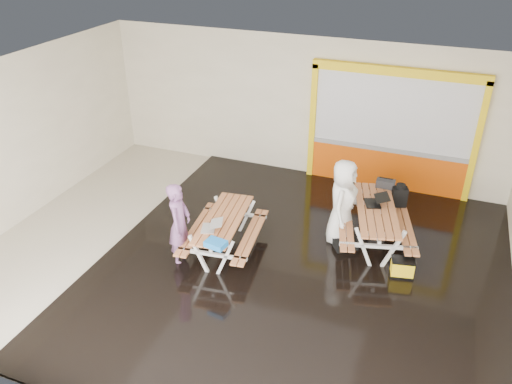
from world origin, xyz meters
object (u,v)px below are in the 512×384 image
at_px(person_left, 180,224).
at_px(laptop_left, 211,226).
at_px(picnic_table_right, 375,217).
at_px(blue_pouch, 216,244).
at_px(laptop_right, 376,201).
at_px(person_right, 343,202).
at_px(backpack, 400,196).
at_px(picnic_table_left, 224,226).
at_px(dark_case, 345,244).
at_px(toolbox, 386,184).
at_px(fluke_bag, 402,268).

bearing_deg(person_left, laptop_left, -88.59).
height_order(picnic_table_right, blue_pouch, blue_pouch).
bearing_deg(laptop_right, person_right, -157.29).
distance_m(laptop_left, backpack, 4.06).
xyz_separation_m(picnic_table_left, picnic_table_right, (2.71, 1.35, 0.04)).
bearing_deg(laptop_left, dark_case, 30.75).
relative_size(laptop_right, blue_pouch, 1.54).
height_order(person_right, dark_case, person_right).
bearing_deg(dark_case, backpack, 56.15).
distance_m(person_left, backpack, 4.60).
distance_m(toolbox, backpack, 0.38).
xyz_separation_m(laptop_left, blue_pouch, (0.32, -0.48, -0.00)).
xyz_separation_m(toolbox, backpack, (0.33, -0.12, -0.16)).
bearing_deg(backpack, person_left, -143.83).
bearing_deg(picnic_table_right, blue_pouch, -137.46).
bearing_deg(person_left, picnic_table_left, -60.56).
xyz_separation_m(person_left, fluke_bag, (4.06, 0.97, -0.60)).
relative_size(picnic_table_right, laptop_right, 4.30).
relative_size(person_right, backpack, 3.53).
xyz_separation_m(picnic_table_right, person_left, (-3.37, -1.89, 0.18)).
bearing_deg(laptop_left, backpack, 39.79).
height_order(picnic_table_left, laptop_right, laptop_right).
xyz_separation_m(picnic_table_left, dark_case, (2.23, 0.94, -0.47)).
distance_m(blue_pouch, toolbox, 4.04).
bearing_deg(picnic_table_left, fluke_bag, 7.21).
relative_size(picnic_table_right, backpack, 4.67).
bearing_deg(laptop_right, fluke_bag, -55.63).
distance_m(picnic_table_left, person_left, 0.88).
relative_size(person_left, toolbox, 4.34).
height_order(picnic_table_left, fluke_bag, picnic_table_left).
bearing_deg(laptop_right, dark_case, -126.93).
height_order(picnic_table_left, blue_pouch, blue_pouch).
distance_m(laptop_right, backpack, 0.78).
bearing_deg(blue_pouch, laptop_left, 123.43).
relative_size(picnic_table_right, toolbox, 6.22).
distance_m(blue_pouch, fluke_bag, 3.47).
xyz_separation_m(picnic_table_left, toolbox, (2.73, 2.29, 0.33)).
xyz_separation_m(backpack, dark_case, (-0.83, -1.23, -0.64)).
bearing_deg(fluke_bag, picnic_table_right, 127.12).
height_order(laptop_right, dark_case, laptop_right).
relative_size(picnic_table_right, person_left, 1.43).
bearing_deg(blue_pouch, picnic_table_right, 42.54).
xyz_separation_m(blue_pouch, toolbox, (2.47, 3.19, 0.09)).
bearing_deg(picnic_table_right, fluke_bag, -52.88).
height_order(picnic_table_left, dark_case, picnic_table_left).
height_order(blue_pouch, backpack, backpack).
xyz_separation_m(person_right, dark_case, (0.19, -0.31, -0.76)).
xyz_separation_m(laptop_right, blue_pouch, (-2.40, -2.41, -0.06)).
height_order(person_left, fluke_bag, person_left).
distance_m(laptop_right, blue_pouch, 3.41).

